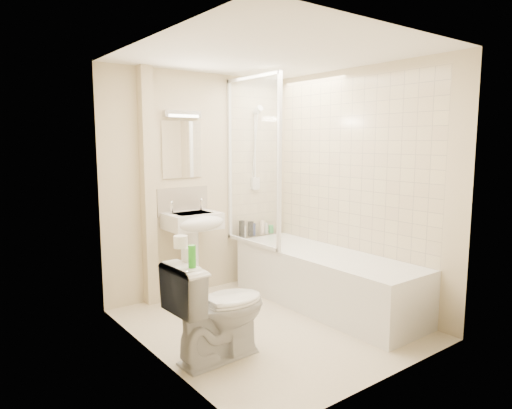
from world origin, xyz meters
TOP-DOWN VIEW (x-y plane):
  - floor at (0.00, 0.00)m, footprint 2.50×2.50m
  - wall_back at (0.00, 1.25)m, footprint 2.20×0.02m
  - wall_left at (-1.10, 0.00)m, footprint 0.02×2.50m
  - wall_right at (1.10, 0.00)m, footprint 0.02×2.50m
  - ceiling at (0.00, 0.00)m, footprint 2.20×2.50m
  - tile_back at (0.75, 1.24)m, footprint 0.70×0.01m
  - tile_right at (1.09, 0.03)m, footprint 0.01×2.10m
  - pipe_boxing at (-0.62, 1.19)m, footprint 0.12×0.12m
  - splashback at (-0.20, 1.24)m, footprint 0.60×0.02m
  - mirror at (-0.20, 1.24)m, footprint 0.46×0.01m
  - strip_light at (-0.20, 1.22)m, footprint 0.42×0.07m
  - bathtub at (0.75, 0.03)m, footprint 0.70×2.10m
  - shower_screen at (0.40, 0.80)m, footprint 0.04×0.92m
  - shower_fixture at (0.75, 1.19)m, footprint 0.10×0.16m
  - pedestal_sink at (-0.20, 1.01)m, footprint 0.55×0.50m
  - bottle_black_a at (0.52, 1.16)m, footprint 0.07×0.07m
  - bottle_white_a at (0.54, 1.16)m, footprint 0.05×0.05m
  - bottle_black_b at (0.64, 1.16)m, footprint 0.07×0.07m
  - bottle_blue at (0.68, 1.16)m, footprint 0.06×0.06m
  - bottle_cream at (0.82, 1.16)m, footprint 0.06×0.06m
  - bottle_white_b at (0.88, 1.16)m, footprint 0.05×0.05m
  - bottle_green at (0.95, 1.16)m, footprint 0.06×0.06m
  - toilet at (-0.72, -0.27)m, footprint 0.51×0.81m
  - toilet_roll_lower at (-0.94, -0.21)m, footprint 0.11×0.11m
  - toilet_roll_upper at (-0.99, -0.18)m, footprint 0.10×0.10m
  - green_bottle at (-1.01, -0.38)m, footprint 0.05×0.05m

SIDE VIEW (x-z plane):
  - floor at x=0.00m, z-range 0.00..0.00m
  - bathtub at x=0.75m, z-range 0.01..0.56m
  - toilet at x=-0.72m, z-range 0.00..0.80m
  - bottle_green at x=0.95m, z-range 0.55..0.65m
  - bottle_white_b at x=0.88m, z-range 0.55..0.68m
  - bottle_white_a at x=0.54m, z-range 0.55..0.68m
  - bottle_blue at x=0.68m, z-range 0.55..0.70m
  - bottle_cream at x=0.82m, z-range 0.55..0.72m
  - bottle_black_b at x=0.64m, z-range 0.55..0.73m
  - bottle_black_a at x=0.52m, z-range 0.55..0.75m
  - pedestal_sink at x=-0.20m, z-range 0.21..1.27m
  - toilet_roll_lower at x=-0.94m, z-range 0.80..0.90m
  - green_bottle at x=-1.01m, z-range 0.80..0.95m
  - toilet_roll_upper at x=-0.99m, z-range 0.90..0.99m
  - splashback at x=-0.20m, z-range 0.88..1.18m
  - wall_back at x=0.00m, z-range 0.00..2.40m
  - wall_left at x=-1.10m, z-range 0.00..2.40m
  - wall_right at x=1.10m, z-range 0.00..2.40m
  - pipe_boxing at x=-0.62m, z-range 0.00..2.40m
  - tile_back at x=0.75m, z-range 0.55..2.30m
  - tile_right at x=1.09m, z-range 0.55..2.30m
  - shower_screen at x=0.40m, z-range 0.55..2.35m
  - shower_fixture at x=0.75m, z-range 1.05..2.04m
  - mirror at x=-0.20m, z-range 1.28..1.88m
  - strip_light at x=-0.20m, z-range 1.92..1.98m
  - ceiling at x=0.00m, z-range 2.39..2.41m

